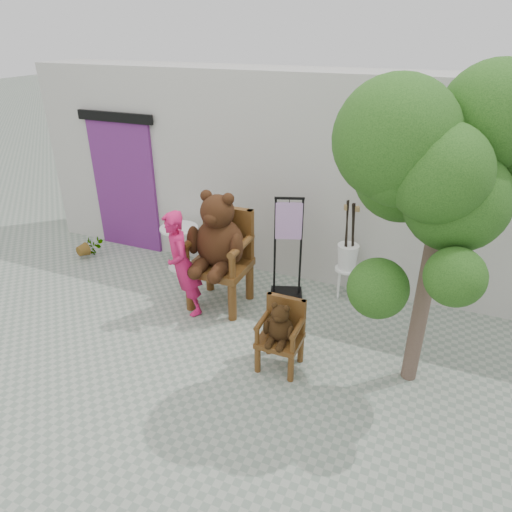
# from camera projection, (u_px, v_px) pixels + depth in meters

# --- Properties ---
(ground_plane) EXTENTS (60.00, 60.00, 0.00)m
(ground_plane) POSITION_uv_depth(u_px,v_px,m) (217.00, 383.00, 5.04)
(ground_plane) COLOR gray
(ground_plane) RESTS_ON ground
(back_wall) EXTENTS (9.00, 1.00, 3.00)m
(back_wall) POSITION_uv_depth(u_px,v_px,m) (306.00, 175.00, 6.91)
(back_wall) COLOR #BCB8B0
(back_wall) RESTS_ON ground
(doorway) EXTENTS (1.40, 0.11, 2.33)m
(doorway) POSITION_uv_depth(u_px,v_px,m) (125.00, 183.00, 7.67)
(doorway) COLOR #612268
(doorway) RESTS_ON ground
(chair_big) EXTENTS (0.79, 0.87, 1.66)m
(chair_big) POSITION_uv_depth(u_px,v_px,m) (219.00, 243.00, 6.08)
(chair_big) COLOR #48290F
(chair_big) RESTS_ON ground
(chair_small) EXTENTS (0.47, 0.46, 0.85)m
(chair_small) POSITION_uv_depth(u_px,v_px,m) (281.00, 329.00, 5.08)
(chair_small) COLOR #48290F
(chair_small) RESTS_ON ground
(person) EXTENTS (0.63, 0.64, 1.48)m
(person) POSITION_uv_depth(u_px,v_px,m) (183.00, 264.00, 5.95)
(person) COLOR #BC1751
(person) RESTS_ON ground
(cafe_table) EXTENTS (0.60, 0.60, 0.70)m
(cafe_table) POSITION_uv_depth(u_px,v_px,m) (180.00, 243.00, 7.26)
(cafe_table) COLOR white
(cafe_table) RESTS_ON ground
(display_stand) EXTENTS (0.54, 0.48, 1.51)m
(display_stand) POSITION_uv_depth(u_px,v_px,m) (287.00, 260.00, 6.40)
(display_stand) COLOR black
(display_stand) RESTS_ON ground
(stool_bucket) EXTENTS (0.32, 0.32, 1.45)m
(stool_bucket) POSITION_uv_depth(u_px,v_px,m) (347.00, 256.00, 6.38)
(stool_bucket) COLOR white
(stool_bucket) RESTS_ON ground
(tree) EXTENTS (2.02, 1.58, 3.31)m
(tree) POSITION_uv_depth(u_px,v_px,m) (438.00, 165.00, 4.01)
(tree) COLOR #4A372C
(tree) RESTS_ON ground
(potted_plant) EXTENTS (0.43, 0.39, 0.39)m
(potted_plant) POSITION_uv_depth(u_px,v_px,m) (89.00, 246.00, 7.71)
(potted_plant) COLOR #173B10
(potted_plant) RESTS_ON ground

